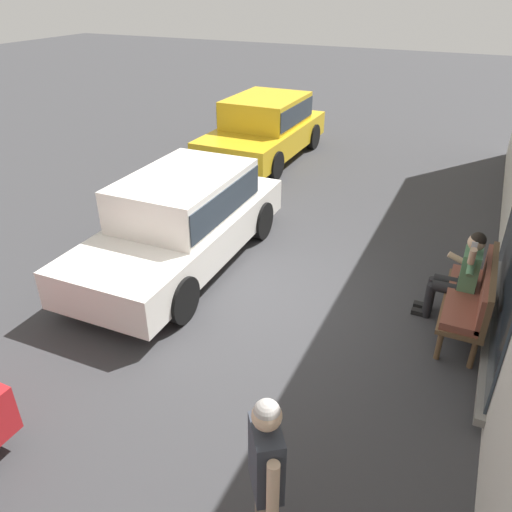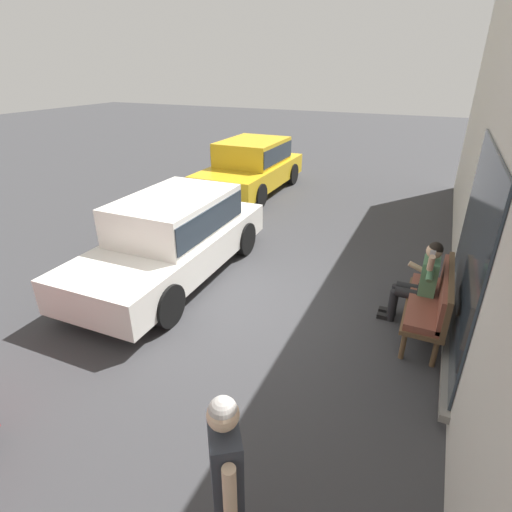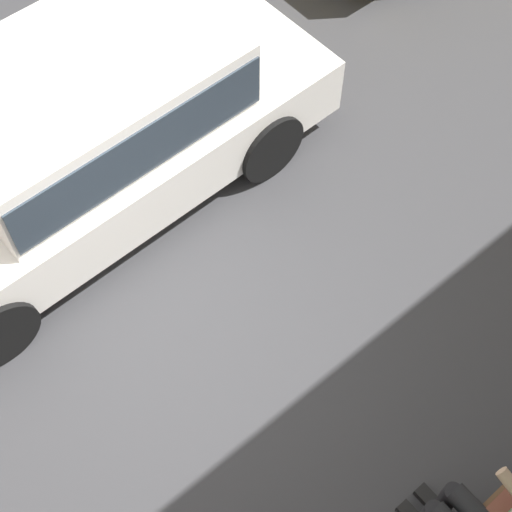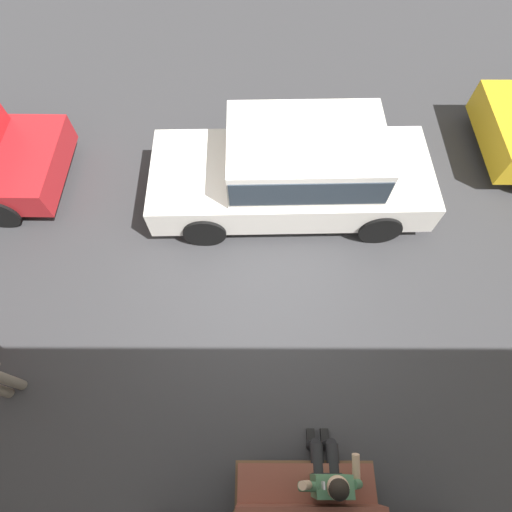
# 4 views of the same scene
# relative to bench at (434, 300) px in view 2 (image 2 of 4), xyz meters

# --- Properties ---
(ground_plane) EXTENTS (60.00, 60.00, 0.00)m
(ground_plane) POSITION_rel_bench_xyz_m (0.39, -2.90, -0.59)
(ground_plane) COLOR #38383A
(bench) EXTENTS (1.59, 0.55, 1.02)m
(bench) POSITION_rel_bench_xyz_m (0.00, 0.00, 0.00)
(bench) COLOR brown
(bench) RESTS_ON ground_plane
(person_on_phone) EXTENTS (0.73, 0.74, 1.35)m
(person_on_phone) POSITION_rel_bench_xyz_m (-0.23, -0.22, 0.13)
(person_on_phone) COLOR black
(person_on_phone) RESTS_ON ground_plane
(parked_car_near) EXTENTS (4.26, 2.00, 1.53)m
(parked_car_near) POSITION_rel_bench_xyz_m (-5.66, -5.49, 0.24)
(parked_car_near) COLOR gold
(parked_car_near) RESTS_ON ground_plane
(parked_car_mid) EXTENTS (4.46, 1.89, 1.49)m
(parked_car_mid) POSITION_rel_bench_xyz_m (-0.07, -4.42, 0.23)
(parked_car_mid) COLOR white
(parked_car_mid) RESTS_ON ground_plane
(pedestrian_standing) EXTENTS (0.47, 0.37, 1.73)m
(pedestrian_standing) POSITION_rel_bench_xyz_m (3.84, -1.23, 0.44)
(pedestrian_standing) COLOR gray
(pedestrian_standing) RESTS_ON ground_plane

